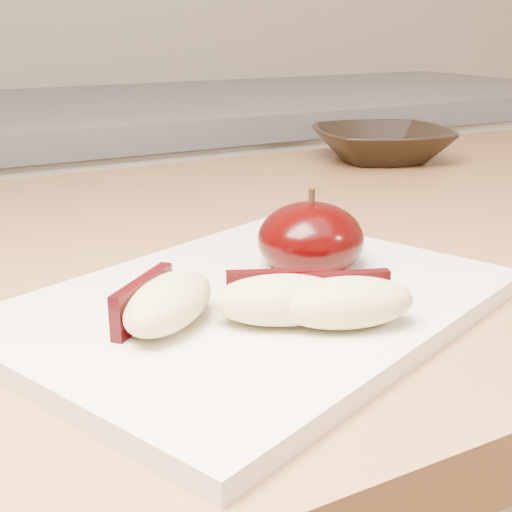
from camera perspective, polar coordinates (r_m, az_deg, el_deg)
back_cabinet at (r=1.35m, az=-19.64°, el=-9.15°), size 2.40×0.62×0.94m
cutting_board at (r=0.43m, az=0.00°, el=-3.89°), size 0.35×0.31×0.01m
apple_half at (r=0.48m, az=4.39°, el=1.33°), size 0.07×0.07×0.06m
apple_wedge_a at (r=0.39m, az=-7.23°, el=-3.68°), size 0.08×0.08×0.03m
apple_wedge_b at (r=0.39m, az=2.05°, el=-3.45°), size 0.08×0.06×0.03m
apple_wedge_c at (r=0.39m, az=7.11°, el=-3.63°), size 0.08×0.06×0.03m
bowl at (r=0.92m, az=10.01°, el=8.80°), size 0.22×0.22×0.04m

